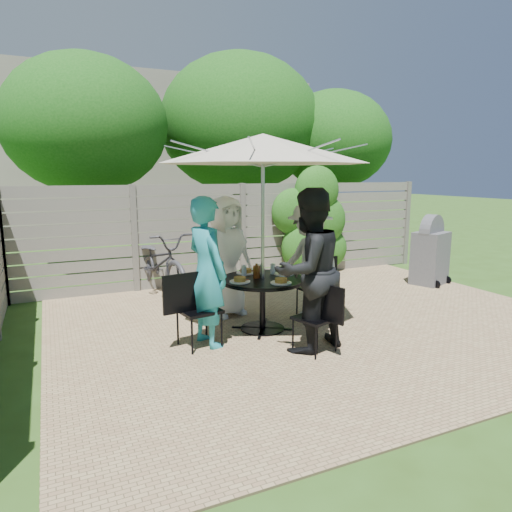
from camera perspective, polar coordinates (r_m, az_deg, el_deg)
name	(u,v)px	position (r m, az deg, el deg)	size (l,w,h in m)	color
backyard_envelope	(157,155)	(15.55, -12.22, 12.21)	(60.00, 60.00, 5.00)	#304E18
patio_table	(263,294)	(5.91, 0.82, -4.79)	(1.29, 1.29, 0.70)	black
umbrella	(263,149)	(5.71, 0.87, 13.24)	(3.10, 3.10, 2.50)	silver
chair_back	(221,296)	(6.72, -4.34, -4.98)	(0.50, 0.66, 0.87)	black
person_back	(226,257)	(6.48, -3.76, -0.09)	(0.84, 0.55, 1.72)	white
chair_left	(198,325)	(5.45, -7.24, -8.55)	(0.69, 0.51, 0.92)	black
person_left	(207,272)	(5.35, -6.13, -2.06)	(0.65, 0.43, 1.78)	teal
chair_front	(315,332)	(5.30, 7.44, -9.40)	(0.50, 0.64, 0.83)	black
person_front	(308,271)	(5.20, 6.56, -1.88)	(0.91, 0.71, 1.88)	black
chair_right	(315,299)	(6.59, 7.41, -5.39)	(0.64, 0.46, 0.85)	black
person_right	(309,262)	(6.37, 6.67, -0.70)	(1.06, 0.61, 1.64)	#A6A8A3
plate_back	(246,271)	(6.13, -1.27, -1.95)	(0.26, 0.26, 0.06)	white
plate_left	(240,280)	(5.64, -2.03, -3.04)	(0.26, 0.26, 0.06)	white
plate_front	(281,281)	(5.58, 3.14, -3.19)	(0.26, 0.26, 0.06)	white
plate_right	(284,272)	(6.08, 3.48, -2.07)	(0.26, 0.26, 0.06)	white
glass_back	(244,270)	(5.98, -1.51, -1.81)	(0.07, 0.07, 0.14)	silver
glass_front	(282,275)	(5.71, 3.28, -2.40)	(0.07, 0.07, 0.14)	silver
glass_right	(273,269)	(6.08, 2.12, -1.61)	(0.07, 0.07, 0.14)	silver
syrup_jug	(257,272)	(5.84, 0.06, -2.00)	(0.09, 0.09, 0.16)	#59280C
coffee_cup	(258,270)	(6.07, 0.27, -1.72)	(0.08, 0.08, 0.12)	#C6B293
bicycle	(158,263)	(7.78, -12.11, -0.89)	(0.73, 2.09, 1.10)	#333338
bbq_grill	(430,253)	(8.93, 20.95, 0.36)	(0.77, 0.68, 1.30)	#58585D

